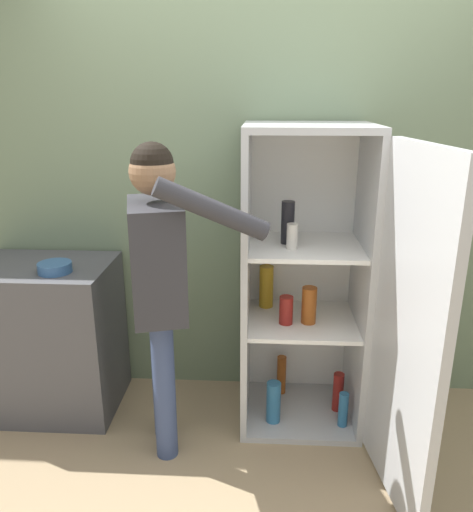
{
  "coord_description": "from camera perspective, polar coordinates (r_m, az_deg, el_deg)",
  "views": [
    {
      "loc": [
        -0.02,
        -1.96,
        1.84
      ],
      "look_at": [
        -0.17,
        0.63,
        0.99
      ],
      "focal_mm": 35.0,
      "sensor_mm": 36.0,
      "label": 1
    }
  ],
  "objects": [
    {
      "name": "ground_plane",
      "position": [
        2.69,
        3.09,
        -25.09
      ],
      "size": [
        12.0,
        12.0,
        0.0
      ],
      "primitive_type": "plane",
      "color": "tan"
    },
    {
      "name": "bowl",
      "position": [
        2.88,
        -20.05,
        -1.25
      ],
      "size": [
        0.18,
        0.18,
        0.06
      ],
      "color": "#335B8E",
      "rests_on": "counter"
    },
    {
      "name": "refrigerator",
      "position": [
        2.71,
        9.73,
        -3.96
      ],
      "size": [
        0.81,
        1.26,
        1.69
      ],
      "color": "#B7BABC",
      "rests_on": "ground_plane"
    },
    {
      "name": "wall_back",
      "position": [
        2.99,
        3.61,
        7.24
      ],
      "size": [
        7.0,
        0.06,
        2.55
      ],
      "color": "gray",
      "rests_on": "ground_plane"
    },
    {
      "name": "person",
      "position": [
        2.47,
        -8.82,
        -1.23
      ],
      "size": [
        0.73,
        0.57,
        1.63
      ],
      "color": "#384770",
      "rests_on": "ground_plane"
    },
    {
      "name": "counter",
      "position": [
        3.21,
        -20.64,
        -8.68
      ],
      "size": [
        0.79,
        0.57,
        0.91
      ],
      "color": "#4C4C51",
      "rests_on": "ground_plane"
    }
  ]
}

